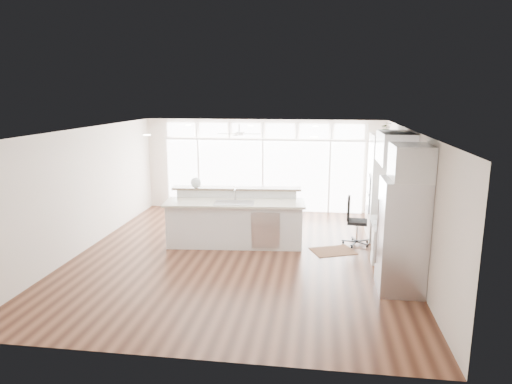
# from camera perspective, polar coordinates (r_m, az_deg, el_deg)

# --- Properties ---
(floor) EXTENTS (7.00, 8.00, 0.02)m
(floor) POSITION_cam_1_polar(r_m,az_deg,el_deg) (9.99, -1.98, -7.94)
(floor) COLOR #3B1E12
(floor) RESTS_ON ground
(ceiling) EXTENTS (7.00, 8.00, 0.02)m
(ceiling) POSITION_cam_1_polar(r_m,az_deg,el_deg) (9.41, -2.11, 7.75)
(ceiling) COLOR silver
(ceiling) RESTS_ON wall_back
(wall_back) EXTENTS (7.00, 0.04, 2.70)m
(wall_back) POSITION_cam_1_polar(r_m,az_deg,el_deg) (13.50, 0.91, 3.34)
(wall_back) COLOR silver
(wall_back) RESTS_ON floor
(wall_front) EXTENTS (7.00, 0.04, 2.70)m
(wall_front) POSITION_cam_1_polar(r_m,az_deg,el_deg) (5.87, -8.91, -8.71)
(wall_front) COLOR silver
(wall_front) RESTS_ON floor
(wall_left) EXTENTS (0.04, 8.00, 2.70)m
(wall_left) POSITION_cam_1_polar(r_m,az_deg,el_deg) (10.77, -20.70, 0.28)
(wall_left) COLOR silver
(wall_left) RESTS_ON floor
(wall_right) EXTENTS (0.04, 8.00, 2.70)m
(wall_right) POSITION_cam_1_polar(r_m,az_deg,el_deg) (9.65, 18.89, -0.91)
(wall_right) COLOR silver
(wall_right) RESTS_ON floor
(glass_wall) EXTENTS (5.80, 0.06, 2.08)m
(glass_wall) POSITION_cam_1_polar(r_m,az_deg,el_deg) (13.49, 0.87, 2.04)
(glass_wall) COLOR white
(glass_wall) RESTS_ON wall_back
(transom_row) EXTENTS (5.90, 0.06, 0.40)m
(transom_row) POSITION_cam_1_polar(r_m,az_deg,el_deg) (13.32, 0.89, 7.68)
(transom_row) COLOR white
(transom_row) RESTS_ON wall_back
(desk_window) EXTENTS (0.04, 0.85, 0.85)m
(desk_window) POSITION_cam_1_polar(r_m,az_deg,el_deg) (9.89, 18.43, 0.61)
(desk_window) COLOR white
(desk_window) RESTS_ON wall_right
(ceiling_fan) EXTENTS (1.16, 1.16, 0.32)m
(ceiling_fan) POSITION_cam_1_polar(r_m,az_deg,el_deg) (12.26, -2.12, 7.76)
(ceiling_fan) COLOR white
(ceiling_fan) RESTS_ON ceiling
(recessed_lights) EXTENTS (3.40, 3.00, 0.02)m
(recessed_lights) POSITION_cam_1_polar(r_m,az_deg,el_deg) (9.61, -1.90, 7.72)
(recessed_lights) COLOR white
(recessed_lights) RESTS_ON ceiling
(oven_cabinet) EXTENTS (0.64, 1.20, 2.50)m
(oven_cabinet) POSITION_cam_1_polar(r_m,az_deg,el_deg) (11.35, 15.57, 0.68)
(oven_cabinet) COLOR white
(oven_cabinet) RESTS_ON floor
(desk_nook) EXTENTS (0.72, 1.30, 0.76)m
(desk_nook) POSITION_cam_1_polar(r_m,az_deg,el_deg) (10.12, 16.14, -5.83)
(desk_nook) COLOR white
(desk_nook) RESTS_ON floor
(upper_cabinets) EXTENTS (0.64, 1.30, 0.64)m
(upper_cabinets) POSITION_cam_1_polar(r_m,az_deg,el_deg) (9.72, 17.06, 5.29)
(upper_cabinets) COLOR white
(upper_cabinets) RESTS_ON wall_right
(refrigerator) EXTENTS (0.76, 0.90, 2.00)m
(refrigerator) POSITION_cam_1_polar(r_m,az_deg,el_deg) (8.38, 17.79, -5.25)
(refrigerator) COLOR silver
(refrigerator) RESTS_ON floor
(fridge_cabinet) EXTENTS (0.64, 0.90, 0.60)m
(fridge_cabinet) POSITION_cam_1_polar(r_m,az_deg,el_deg) (8.11, 18.80, 3.55)
(fridge_cabinet) COLOR white
(fridge_cabinet) RESTS_ON wall_right
(framed_photos) EXTENTS (0.06, 0.22, 0.80)m
(framed_photos) POSITION_cam_1_polar(r_m,az_deg,el_deg) (10.51, 17.78, 0.48)
(framed_photos) COLOR black
(framed_photos) RESTS_ON wall_right
(kitchen_island) EXTENTS (3.26, 1.47, 1.26)m
(kitchen_island) POSITION_cam_1_polar(r_m,az_deg,el_deg) (10.46, -2.65, -3.34)
(kitchen_island) COLOR white
(kitchen_island) RESTS_ON floor
(rug) EXTENTS (1.10, 0.96, 0.01)m
(rug) POSITION_cam_1_polar(r_m,az_deg,el_deg) (10.35, 9.61, -7.29)
(rug) COLOR #3B2013
(rug) RESTS_ON floor
(office_chair) EXTENTS (0.63, 0.59, 1.11)m
(office_chair) POSITION_cam_1_polar(r_m,az_deg,el_deg) (10.74, 12.56, -3.61)
(office_chair) COLOR black
(office_chair) RESTS_ON floor
(fishbowl) EXTENTS (0.27, 0.27, 0.25)m
(fishbowl) POSITION_cam_1_polar(r_m,az_deg,el_deg) (10.80, -7.52, 1.18)
(fishbowl) COLOR silver
(fishbowl) RESTS_ON kitchen_island
(monitor) EXTENTS (0.16, 0.50, 0.41)m
(monitor) POSITION_cam_1_polar(r_m,az_deg,el_deg) (9.95, 15.88, -2.60)
(monitor) COLOR black
(monitor) RESTS_ON desk_nook
(keyboard) EXTENTS (0.15, 0.33, 0.02)m
(keyboard) POSITION_cam_1_polar(r_m,az_deg,el_deg) (9.98, 14.85, -3.69)
(keyboard) COLOR white
(keyboard) RESTS_ON desk_nook
(potted_plant) EXTENTS (0.26, 0.29, 0.21)m
(potted_plant) POSITION_cam_1_polar(r_m,az_deg,el_deg) (11.17, 15.97, 7.51)
(potted_plant) COLOR #2E5725
(potted_plant) RESTS_ON oven_cabinet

